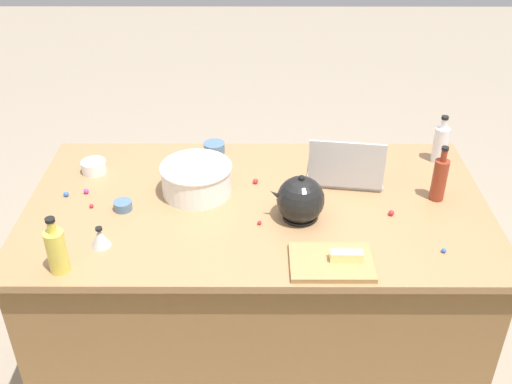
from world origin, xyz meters
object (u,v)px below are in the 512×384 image
at_px(bottle_oil, 55,250).
at_px(cutting_board, 330,262).
at_px(ramekin_wide, 213,148).
at_px(bottle_vinegar, 439,143).
at_px(ramekin_small, 122,206).
at_px(mixing_bowl_large, 195,178).
at_px(ramekin_medium, 93,167).
at_px(kitchen_timer, 99,237).
at_px(laptop, 344,171).
at_px(bottle_soy, 438,179).
at_px(kettle, 299,200).
at_px(butter_stick_left, 345,256).

height_order(bottle_oil, cutting_board, bottle_oil).
bearing_deg(ramekin_wide, bottle_vinegar, 175.87).
bearing_deg(ramekin_small, bottle_vinegar, -163.59).
relative_size(mixing_bowl_large, ramekin_medium, 2.78).
bearing_deg(ramekin_wide, mixing_bowl_large, 81.62).
relative_size(bottle_oil, kitchen_timer, 2.75).
bearing_deg(mixing_bowl_large, cutting_board, 137.38).
distance_m(ramekin_small, kitchen_timer, 0.23).
bearing_deg(laptop, ramekin_medium, -3.61).
relative_size(bottle_oil, ramekin_medium, 2.05).
bearing_deg(kitchen_timer, ramekin_wide, -117.77).
height_order(bottle_oil, ramekin_small, bottle_oil).
distance_m(laptop, bottle_oil, 1.18).
bearing_deg(laptop, bottle_soy, 158.49).
height_order(mixing_bowl_large, kettle, kettle).
height_order(laptop, kettle, laptop).
bearing_deg(ramekin_small, ramekin_medium, -58.16).
xyz_separation_m(laptop, cutting_board, (0.11, 0.55, -0.04)).
xyz_separation_m(kettle, cutting_board, (-0.09, 0.28, -0.07)).
distance_m(bottle_oil, ramekin_wide, 0.94).
xyz_separation_m(ramekin_medium, kitchen_timer, (-0.14, 0.51, 0.01)).
xyz_separation_m(kettle, butter_stick_left, (-0.14, 0.28, -0.04)).
bearing_deg(bottle_soy, bottle_vinegar, -105.06).
xyz_separation_m(mixing_bowl_large, ramekin_wide, (-0.05, -0.33, -0.04)).
relative_size(mixing_bowl_large, cutting_board, 1.01).
relative_size(ramekin_medium, ramekin_wide, 1.10).
distance_m(cutting_board, butter_stick_left, 0.06).
bearing_deg(butter_stick_left, kettle, -63.08).
bearing_deg(butter_stick_left, ramekin_small, -21.98).
bearing_deg(bottle_vinegar, ramekin_medium, 3.96).
bearing_deg(bottle_vinegar, ramekin_wide, -4.13).
xyz_separation_m(laptop, ramekin_small, (0.88, 0.22, -0.03)).
height_order(laptop, ramekin_medium, laptop).
xyz_separation_m(bottle_oil, ramekin_medium, (0.03, -0.65, -0.06)).
bearing_deg(laptop, bottle_vinegar, -158.47).
xyz_separation_m(bottle_soy, butter_stick_left, (0.41, 0.41, -0.06)).
height_order(cutting_board, ramekin_wide, ramekin_wide).
xyz_separation_m(bottle_vinegar, kitchen_timer, (1.35, 0.61, -0.05)).
height_order(bottle_oil, ramekin_medium, bottle_oil).
height_order(kettle, ramekin_wide, kettle).
xyz_separation_m(laptop, mixing_bowl_large, (0.61, 0.09, 0.02)).
height_order(cutting_board, butter_stick_left, butter_stick_left).
bearing_deg(kitchen_timer, mixing_bowl_large, -131.51).
distance_m(bottle_soy, kettle, 0.57).
relative_size(bottle_vinegar, bottle_soy, 0.92).
distance_m(bottle_vinegar, bottle_oil, 1.63).
height_order(bottle_soy, kettle, bottle_soy).
distance_m(bottle_vinegar, ramekin_wide, 0.99).
relative_size(mixing_bowl_large, ramekin_small, 4.04).
bearing_deg(ramekin_medium, bottle_oil, 92.95).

